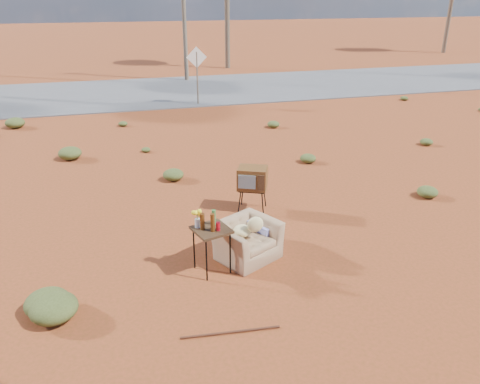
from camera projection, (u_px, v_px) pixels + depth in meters
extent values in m
plane|color=maroon|center=(251.00, 273.00, 7.34)|extent=(140.00, 140.00, 0.00)
cube|color=#565659|center=(152.00, 92.00, 20.60)|extent=(140.00, 7.00, 0.04)
imported|color=#947150|center=(246.00, 235.00, 7.61)|extent=(1.14, 1.00, 0.84)
ellipsoid|color=#CCBD7D|center=(242.00, 231.00, 7.59)|extent=(0.30, 0.30, 0.18)
ellipsoid|color=#CCBD7D|center=(255.00, 224.00, 7.44)|extent=(0.27, 0.13, 0.27)
cube|color=navy|center=(261.00, 233.00, 8.02)|extent=(0.64, 0.74, 0.49)
cube|color=black|center=(252.00, 189.00, 9.29)|extent=(0.62, 0.56, 0.03)
cylinder|color=black|center=(240.00, 202.00, 9.26)|extent=(0.03, 0.03, 0.46)
cylinder|color=black|center=(263.00, 204.00, 9.19)|extent=(0.03, 0.03, 0.46)
cylinder|color=black|center=(242.00, 195.00, 9.58)|extent=(0.03, 0.03, 0.46)
cylinder|color=black|center=(265.00, 197.00, 9.51)|extent=(0.03, 0.03, 0.46)
cube|color=brown|center=(252.00, 178.00, 9.20)|extent=(0.70, 0.63, 0.44)
cube|color=slate|center=(247.00, 182.00, 9.00)|extent=(0.31, 0.16, 0.27)
cube|color=#472D19|center=(261.00, 183.00, 8.96)|extent=(0.12, 0.07, 0.31)
cube|color=#352313|center=(211.00, 230.00, 7.12)|extent=(0.64, 0.64, 0.04)
cylinder|color=black|center=(207.00, 260.00, 7.00)|extent=(0.02, 0.02, 0.72)
cylinder|color=black|center=(230.00, 253.00, 7.20)|extent=(0.02, 0.02, 0.72)
cylinder|color=black|center=(194.00, 248.00, 7.32)|extent=(0.02, 0.02, 0.72)
cylinder|color=black|center=(217.00, 241.00, 7.52)|extent=(0.02, 0.02, 0.72)
cylinder|color=#4A250C|center=(202.00, 221.00, 7.04)|extent=(0.07, 0.07, 0.27)
cylinder|color=#4A250C|center=(213.00, 223.00, 6.98)|extent=(0.07, 0.07, 0.29)
cylinder|color=#32632A|center=(214.00, 217.00, 7.19)|extent=(0.06, 0.06, 0.25)
cylinder|color=red|center=(218.00, 226.00, 7.04)|extent=(0.07, 0.07, 0.13)
cylinder|color=silver|center=(197.00, 223.00, 7.13)|extent=(0.08, 0.08, 0.14)
ellipsoid|color=yellow|center=(197.00, 213.00, 7.07)|extent=(0.17, 0.17, 0.12)
cylinder|color=#491F13|center=(230.00, 332.00, 6.03)|extent=(1.30, 0.17, 0.03)
cylinder|color=brown|center=(197.00, 79.00, 17.94)|extent=(0.06, 0.06, 2.00)
cube|color=silver|center=(197.00, 57.00, 17.62)|extent=(0.78, 0.04, 0.78)
cylinder|color=brown|center=(227.00, 3.00, 25.79)|extent=(0.28, 0.28, 7.00)
cylinder|color=brown|center=(451.00, 5.00, 32.79)|extent=(0.28, 0.28, 6.50)
ellipsoid|color=#475525|center=(427.00, 192.00, 10.01)|extent=(0.44, 0.44, 0.24)
ellipsoid|color=#475525|center=(70.00, 153.00, 12.27)|extent=(0.60, 0.60, 0.33)
ellipsoid|color=#475525|center=(426.00, 142.00, 13.42)|extent=(0.36, 0.36, 0.20)
ellipsoid|color=#475525|center=(273.00, 124.00, 15.17)|extent=(0.40, 0.40, 0.22)
ellipsoid|color=#475525|center=(123.00, 124.00, 15.34)|extent=(0.30, 0.30, 0.17)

